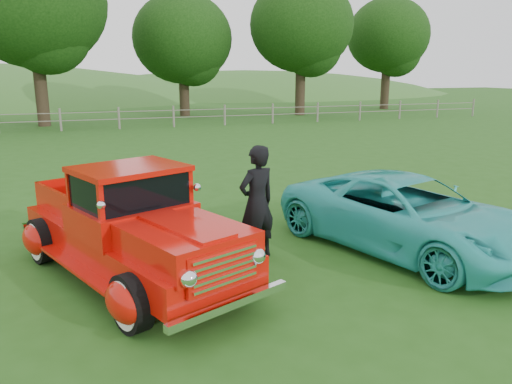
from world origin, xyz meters
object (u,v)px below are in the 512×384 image
object	(u,v)px
tree_mid_east	(301,25)
red_pickup	(131,228)
teal_sedan	(407,214)
tree_far_east	(388,36)
man	(257,203)
tree_near_east	(182,39)
tree_near_west	(32,2)

from	to	relation	value
tree_mid_east	red_pickup	distance (m)	30.03
teal_sedan	tree_mid_east	bearing A→B (deg)	51.69
tree_far_east	red_pickup	size ratio (longest dim) A/B	1.68
man	teal_sedan	bearing A→B (deg)	149.13
tree_mid_east	tree_far_east	bearing A→B (deg)	18.43
tree_near_east	tree_near_west	bearing A→B (deg)	-156.04
tree_near_west	tree_near_east	world-z (taller)	tree_near_west
tree_near_east	teal_sedan	size ratio (longest dim) A/B	1.73
tree_near_east	tree_mid_east	size ratio (longest dim) A/B	0.88
tree_near_west	teal_sedan	bearing A→B (deg)	-72.81
teal_sedan	tree_far_east	bearing A→B (deg)	39.27
red_pickup	man	world-z (taller)	man
tree_near_west	man	xyz separation A→B (m)	(4.85, -23.70, -5.82)
tree_far_east	red_pickup	world-z (taller)	tree_far_east
red_pickup	man	size ratio (longest dim) A/B	2.69
tree_mid_east	teal_sedan	bearing A→B (deg)	-109.92
tree_near_east	tree_far_east	bearing A→B (deg)	3.37
tree_near_east	red_pickup	distance (m)	28.91
tree_near_east	teal_sedan	xyz separation A→B (m)	(-1.50, -28.22, -4.58)
tree_mid_east	teal_sedan	world-z (taller)	tree_mid_east
tree_far_east	teal_sedan	distance (m)	34.98
teal_sedan	man	xyz separation A→B (m)	(-2.65, 0.52, 0.31)
red_pickup	tree_far_east	bearing A→B (deg)	28.25
tree_near_east	red_pickup	world-z (taller)	tree_near_east
tree_far_east	man	xyz separation A→B (m)	(-21.15, -28.70, -4.88)
red_pickup	teal_sedan	xyz separation A→B (m)	(4.76, -0.35, -0.13)
red_pickup	man	distance (m)	2.12
tree_near_west	tree_far_east	distance (m)	26.49
tree_near_west	teal_sedan	xyz separation A→B (m)	(7.50, -24.22, -6.13)
tree_mid_east	tree_far_east	xyz separation A→B (m)	(9.00, 3.00, -0.31)
red_pickup	man	xyz separation A→B (m)	(2.11, 0.17, 0.18)
tree_far_east	tree_near_west	bearing A→B (deg)	-169.11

